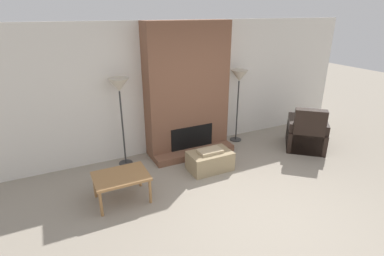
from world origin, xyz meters
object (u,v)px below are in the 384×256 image
at_px(ottoman, 210,160).
at_px(floor_lamp_right, 239,79).
at_px(armchair, 306,135).
at_px(side_table, 121,178).
at_px(floor_lamp_left, 119,90).

bearing_deg(ottoman, floor_lamp_right, 37.60).
bearing_deg(armchair, side_table, 43.49).
bearing_deg(floor_lamp_right, floor_lamp_left, 180.00).
height_order(ottoman, armchair, armchair).
xyz_separation_m(ottoman, floor_lamp_right, (1.20, 0.92, 1.21)).
distance_m(ottoman, floor_lamp_right, 1.94).
height_order(ottoman, floor_lamp_right, floor_lamp_right).
bearing_deg(floor_lamp_left, side_table, -106.67).
bearing_deg(armchair, floor_lamp_left, 25.81).
relative_size(side_table, floor_lamp_right, 0.51).
bearing_deg(side_table, floor_lamp_right, 21.84).
height_order(side_table, floor_lamp_left, floor_lamp_left).
xyz_separation_m(side_table, floor_lamp_left, (0.35, 1.16, 1.07)).
xyz_separation_m(armchair, side_table, (-3.98, -0.14, 0.09)).
distance_m(side_table, floor_lamp_left, 1.62).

